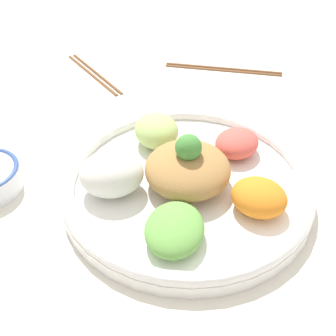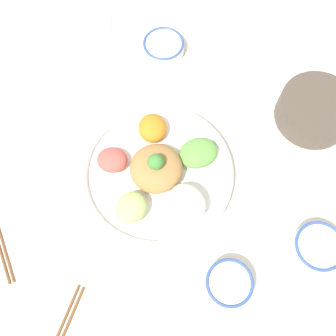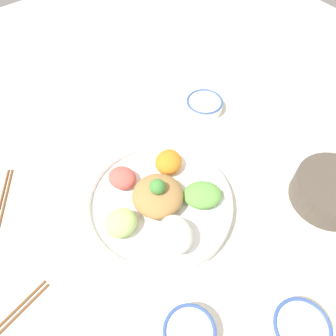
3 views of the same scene
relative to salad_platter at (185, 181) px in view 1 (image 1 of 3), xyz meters
name	(u,v)px [view 1 (image 1 of 3)]	position (x,y,z in m)	size (l,w,h in m)	color
ground_plane	(163,183)	(0.02, -0.04, -0.03)	(2.40, 2.40, 0.00)	silver
salad_platter	(185,181)	(0.00, 0.00, 0.00)	(0.37, 0.37, 0.11)	white
chopsticks_pair_near	(94,73)	(0.03, -0.40, -0.02)	(0.06, 0.20, 0.01)	brown
chopsticks_pair_far	(223,68)	(-0.23, -0.32, -0.02)	(0.22, 0.15, 0.01)	brown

